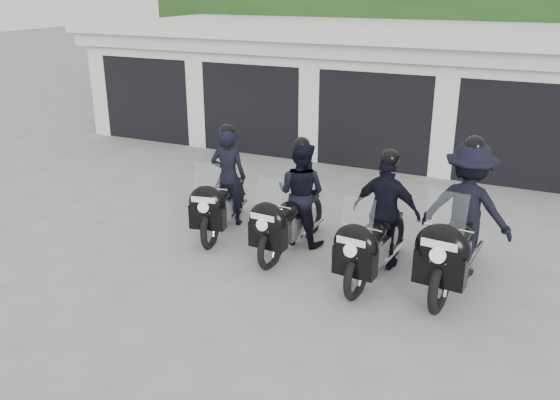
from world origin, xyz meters
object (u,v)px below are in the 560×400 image
at_px(police_bike_a, 223,189).
at_px(police_bike_d, 463,220).
at_px(police_bike_b, 296,201).
at_px(police_bike_c, 381,221).

bearing_deg(police_bike_a, police_bike_d, -13.50).
bearing_deg(police_bike_b, police_bike_a, 178.42).
distance_m(police_bike_a, police_bike_c, 2.91).
distance_m(police_bike_a, police_bike_d, 3.98).
height_order(police_bike_c, police_bike_d, police_bike_d).
xyz_separation_m(police_bike_c, police_bike_d, (1.10, 0.27, 0.11)).
bearing_deg(police_bike_d, police_bike_a, -177.21).
distance_m(police_bike_b, police_bike_d, 2.58).
height_order(police_bike_a, police_bike_d, police_bike_d).
height_order(police_bike_b, police_bike_c, police_bike_c).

